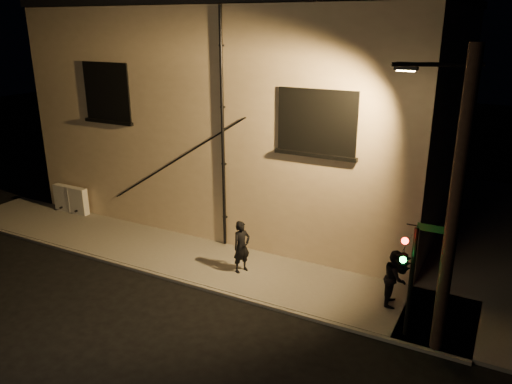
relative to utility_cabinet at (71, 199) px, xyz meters
The scene contains 8 objects.
ground 9.81m from the utility_cabinet, 16.02° to the right, with size 90.00×90.00×0.00m, color black.
sidewalk 10.78m from the utility_cabinet, ahead, with size 21.00×16.00×0.12m.
building 9.71m from the utility_cabinet, 44.52° to the left, with size 16.20×12.23×8.80m.
utility_cabinet is the anchor object (origin of this frame).
pedestrian_a 9.27m from the utility_cabinet, ahead, with size 0.64×0.42×1.75m, color black.
pedestrian_b 14.11m from the utility_cabinet, ahead, with size 0.82×0.64×1.68m, color black.
traffic_signal 14.82m from the utility_cabinet, ahead, with size 1.12×1.83×3.18m.
streetlamp_pole 15.97m from the utility_cabinet, ahead, with size 2.03×1.40×7.53m.
Camera 1 is at (7.07, -11.47, 7.89)m, focal length 35.00 mm.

